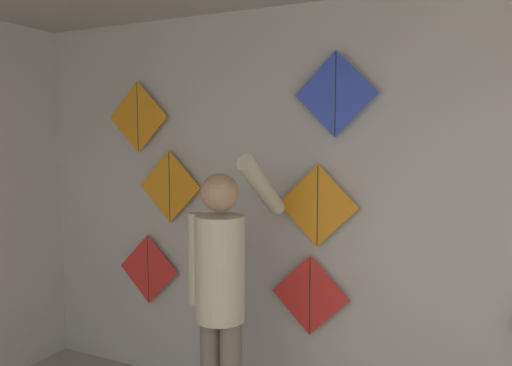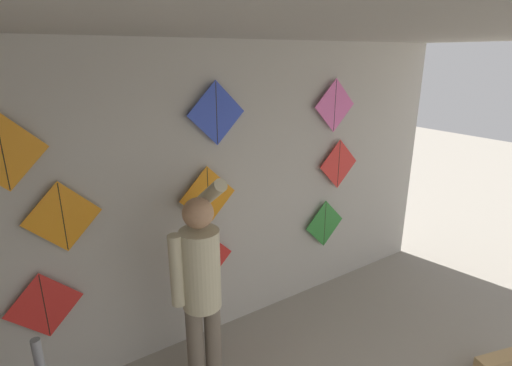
{
  "view_description": "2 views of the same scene",
  "coord_description": "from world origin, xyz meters",
  "px_view_note": "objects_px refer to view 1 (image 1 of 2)",
  "views": [
    {
      "loc": [
        0.93,
        0.46,
        1.94
      ],
      "look_at": [
        -0.46,
        3.34,
        1.63
      ],
      "focal_mm": 35.0,
      "sensor_mm": 36.0,
      "label": 1
    },
    {
      "loc": [
        -1.63,
        0.55,
        2.68
      ],
      "look_at": [
        0.24,
        3.34,
        1.59
      ],
      "focal_mm": 28.0,
      "sensor_mm": 36.0,
      "label": 2
    }
  ],
  "objects_px": {
    "kite_3": "(170,187)",
    "kite_6": "(138,117)",
    "kite_1": "(310,295)",
    "shopkeeper": "(221,287)",
    "kite_7": "(336,94)",
    "kite_4": "(318,206)",
    "kite_0": "(148,269)"
  },
  "relations": [
    {
      "from": "kite_4",
      "to": "kite_6",
      "type": "bearing_deg",
      "value": 180.0
    },
    {
      "from": "shopkeeper",
      "to": "kite_1",
      "type": "distance_m",
      "value": 0.72
    },
    {
      "from": "kite_0",
      "to": "kite_3",
      "type": "relative_size",
      "value": 1.0
    },
    {
      "from": "kite_4",
      "to": "kite_6",
      "type": "relative_size",
      "value": 1.0
    },
    {
      "from": "kite_3",
      "to": "kite_4",
      "type": "height_order",
      "value": "kite_3"
    },
    {
      "from": "kite_1",
      "to": "kite_0",
      "type": "bearing_deg",
      "value": 180.0
    },
    {
      "from": "kite_3",
      "to": "kite_6",
      "type": "relative_size",
      "value": 1.0
    },
    {
      "from": "kite_1",
      "to": "kite_6",
      "type": "distance_m",
      "value": 1.88
    },
    {
      "from": "kite_7",
      "to": "kite_0",
      "type": "bearing_deg",
      "value": 180.0
    },
    {
      "from": "kite_1",
      "to": "kite_6",
      "type": "bearing_deg",
      "value": 180.0
    },
    {
      "from": "kite_0",
      "to": "kite_4",
      "type": "relative_size",
      "value": 1.0
    },
    {
      "from": "shopkeeper",
      "to": "kite_4",
      "type": "bearing_deg",
      "value": 64.45
    },
    {
      "from": "kite_1",
      "to": "shopkeeper",
      "type": "bearing_deg",
      "value": -119.75
    },
    {
      "from": "kite_3",
      "to": "kite_4",
      "type": "bearing_deg",
      "value": 0.0
    },
    {
      "from": "shopkeeper",
      "to": "kite_0",
      "type": "relative_size",
      "value": 3.3
    },
    {
      "from": "shopkeeper",
      "to": "kite_7",
      "type": "height_order",
      "value": "kite_7"
    },
    {
      "from": "kite_1",
      "to": "kite_3",
      "type": "height_order",
      "value": "kite_3"
    },
    {
      "from": "shopkeeper",
      "to": "kite_3",
      "type": "height_order",
      "value": "shopkeeper"
    },
    {
      "from": "shopkeeper",
      "to": "kite_4",
      "type": "distance_m",
      "value": 0.84
    },
    {
      "from": "shopkeeper",
      "to": "kite_4",
      "type": "relative_size",
      "value": 3.3
    },
    {
      "from": "kite_6",
      "to": "kite_1",
      "type": "bearing_deg",
      "value": 0.0
    },
    {
      "from": "kite_0",
      "to": "kite_6",
      "type": "height_order",
      "value": "kite_6"
    },
    {
      "from": "shopkeeper",
      "to": "kite_6",
      "type": "relative_size",
      "value": 3.3
    },
    {
      "from": "kite_0",
      "to": "kite_4",
      "type": "xyz_separation_m",
      "value": [
        1.4,
        0.0,
        0.6
      ]
    },
    {
      "from": "kite_3",
      "to": "kite_6",
      "type": "xyz_separation_m",
      "value": [
        -0.29,
        0.0,
        0.53
      ]
    },
    {
      "from": "kite_0",
      "to": "kite_1",
      "type": "distance_m",
      "value": 1.36
    },
    {
      "from": "kite_6",
      "to": "kite_7",
      "type": "relative_size",
      "value": 1.0
    },
    {
      "from": "kite_7",
      "to": "kite_3",
      "type": "bearing_deg",
      "value": 180.0
    },
    {
      "from": "kite_3",
      "to": "kite_7",
      "type": "height_order",
      "value": "kite_7"
    },
    {
      "from": "shopkeeper",
      "to": "kite_1",
      "type": "relative_size",
      "value": 3.3
    },
    {
      "from": "kite_6",
      "to": "shopkeeper",
      "type": "bearing_deg",
      "value": -29.16
    },
    {
      "from": "kite_4",
      "to": "kite_6",
      "type": "height_order",
      "value": "kite_6"
    }
  ]
}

